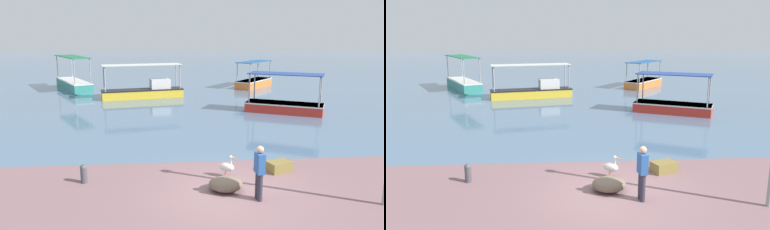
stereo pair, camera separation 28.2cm
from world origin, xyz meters
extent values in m
plane|color=#815E61|center=(0.00, 0.00, 0.00)|extent=(120.00, 120.00, 0.00)
cube|color=slate|center=(0.00, 48.00, 0.00)|extent=(110.00, 90.00, 0.00)
cube|color=gold|center=(-3.51, 18.25, 0.35)|extent=(6.41, 2.71, 0.69)
cube|color=black|center=(-3.51, 18.25, 0.65)|extent=(6.46, 2.76, 0.08)
cylinder|color=#99999E|center=(-6.20, 17.06, 1.62)|extent=(0.08, 0.08, 1.87)
cylinder|color=#99999E|center=(-6.45, 18.25, 1.62)|extent=(0.08, 0.08, 1.87)
cylinder|color=#99999E|center=(-0.58, 18.25, 1.62)|extent=(0.08, 0.08, 1.87)
cylinder|color=#99999E|center=(-0.83, 19.44, 1.62)|extent=(0.08, 0.08, 1.87)
cube|color=beige|center=(-3.51, 18.25, 2.58)|extent=(6.24, 2.77, 0.05)
cube|color=silver|center=(-2.14, 18.54, 1.06)|extent=(1.69, 1.31, 0.73)
cube|color=orange|center=(6.70, 23.59, 0.35)|extent=(4.31, 4.78, 0.69)
cube|color=silver|center=(6.70, 23.59, 0.66)|extent=(4.37, 4.84, 0.08)
cylinder|color=#99999E|center=(7.61, 25.71, 1.52)|extent=(0.08, 0.08, 1.65)
cylinder|color=#99999E|center=(8.61, 24.89, 1.52)|extent=(0.08, 0.08, 1.65)
cylinder|color=#99999E|center=(4.80, 22.28, 1.52)|extent=(0.08, 0.08, 1.65)
cylinder|color=#99999E|center=(5.79, 21.47, 1.52)|extent=(0.08, 0.08, 1.65)
cube|color=#235187|center=(6.70, 23.59, 2.38)|extent=(4.26, 4.69, 0.05)
cube|color=red|center=(5.70, 11.89, 0.31)|extent=(5.00, 3.68, 0.62)
cube|color=silver|center=(5.70, 11.89, 0.58)|extent=(5.05, 3.74, 0.08)
cylinder|color=#99999E|center=(7.93, 11.58, 1.53)|extent=(0.08, 0.08, 1.82)
cylinder|color=#99999E|center=(7.26, 10.27, 1.53)|extent=(0.08, 0.08, 1.82)
cylinder|color=#99999E|center=(4.15, 13.51, 1.53)|extent=(0.08, 0.08, 1.82)
cylinder|color=#99999E|center=(3.48, 12.20, 1.53)|extent=(0.08, 0.08, 1.82)
cube|color=navy|center=(5.70, 11.89, 2.46)|extent=(4.87, 3.68, 0.05)
cube|color=teal|center=(-9.82, 23.16, 0.42)|extent=(4.31, 6.50, 0.83)
cube|color=silver|center=(-9.82, 23.16, 0.79)|extent=(4.37, 6.55, 0.08)
cylinder|color=#99999E|center=(-7.89, 20.78, 1.88)|extent=(0.08, 0.08, 2.09)
cylinder|color=#99999E|center=(-9.06, 20.18, 1.88)|extent=(0.08, 0.08, 2.09)
cylinder|color=#99999E|center=(-10.58, 26.13, 1.88)|extent=(0.08, 0.08, 2.09)
cylinder|color=#99999E|center=(-11.76, 25.53, 1.88)|extent=(0.08, 0.08, 2.09)
cube|color=#216840|center=(-9.82, 23.16, 2.95)|extent=(4.31, 6.36, 0.05)
cylinder|color=#E0997A|center=(0.09, 1.42, 0.11)|extent=(0.03, 0.03, 0.22)
cylinder|color=#E0997A|center=(0.03, 1.34, 0.11)|extent=(0.03, 0.03, 0.22)
ellipsoid|color=white|center=(0.09, 1.36, 0.36)|extent=(0.62, 0.55, 0.32)
ellipsoid|color=white|center=(-0.12, 1.50, 0.38)|extent=(0.20, 0.19, 0.10)
cylinder|color=white|center=(0.21, 1.27, 0.58)|extent=(0.07, 0.07, 0.26)
sphere|color=white|center=(0.21, 1.27, 0.74)|extent=(0.11, 0.11, 0.11)
cone|color=#E5933F|center=(0.35, 1.17, 0.73)|extent=(0.28, 0.22, 0.06)
cylinder|color=#47474C|center=(-4.79, 1.23, 0.25)|extent=(0.22, 0.22, 0.51)
sphere|color=#4C4C51|center=(-4.79, 1.23, 0.53)|extent=(0.23, 0.23, 0.23)
cylinder|color=#312F3D|center=(0.73, -0.67, 0.42)|extent=(0.16, 0.16, 0.85)
cylinder|color=#312F3D|center=(0.71, -0.49, 0.42)|extent=(0.16, 0.16, 0.85)
cube|color=#29569B|center=(0.72, -0.58, 1.16)|extent=(0.26, 0.42, 0.62)
sphere|color=tan|center=(0.72, -0.58, 1.58)|extent=(0.22, 0.22, 0.22)
ellipsoid|color=brown|center=(-0.15, 0.16, 0.23)|extent=(1.09, 0.93, 0.45)
cube|color=olive|center=(2.09, 1.70, 0.19)|extent=(1.00, 0.84, 0.38)
camera|label=1|loc=(-2.21, -10.88, 4.91)|focal=35.00mm
camera|label=2|loc=(-1.93, -10.90, 4.91)|focal=35.00mm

